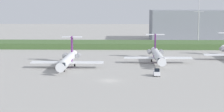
{
  "coord_description": "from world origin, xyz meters",
  "views": [
    {
      "loc": [
        3.33,
        -100.16,
        20.25
      ],
      "look_at": [
        0.0,
        26.21,
        3.0
      ],
      "focal_mm": 62.25,
      "sensor_mm": 36.0,
      "label": 1
    }
  ],
  "objects_px": {
    "antenna_mast": "(199,24)",
    "safety_cone_front_marker": "(158,71)",
    "regional_jet_third": "(68,59)",
    "baggage_tug": "(157,73)",
    "regional_jet_fourth": "(157,55)"
  },
  "relations": [
    {
      "from": "safety_cone_front_marker",
      "to": "baggage_tug",
      "type": "bearing_deg",
      "value": -98.87
    },
    {
      "from": "regional_jet_fourth",
      "to": "baggage_tug",
      "type": "relative_size",
      "value": 9.69
    },
    {
      "from": "regional_jet_fourth",
      "to": "antenna_mast",
      "type": "height_order",
      "value": "antenna_mast"
    },
    {
      "from": "regional_jet_fourth",
      "to": "antenna_mast",
      "type": "xyz_separation_m",
      "value": [
        24.43,
        54.85,
        7.76
      ]
    },
    {
      "from": "regional_jet_third",
      "to": "regional_jet_fourth",
      "type": "relative_size",
      "value": 1.0
    },
    {
      "from": "regional_jet_fourth",
      "to": "safety_cone_front_marker",
      "type": "xyz_separation_m",
      "value": [
        -1.46,
        -18.91,
        -2.26
      ]
    },
    {
      "from": "regional_jet_fourth",
      "to": "baggage_tug",
      "type": "distance_m",
      "value": 25.5
    },
    {
      "from": "safety_cone_front_marker",
      "to": "antenna_mast",
      "type": "bearing_deg",
      "value": 70.66
    },
    {
      "from": "regional_jet_third",
      "to": "regional_jet_fourth",
      "type": "distance_m",
      "value": 31.3
    },
    {
      "from": "regional_jet_third",
      "to": "baggage_tug",
      "type": "distance_m",
      "value": 30.56
    },
    {
      "from": "antenna_mast",
      "to": "safety_cone_front_marker",
      "type": "distance_m",
      "value": 78.81
    },
    {
      "from": "regional_jet_third",
      "to": "baggage_tug",
      "type": "bearing_deg",
      "value": -28.25
    },
    {
      "from": "baggage_tug",
      "to": "regional_jet_fourth",
      "type": "bearing_deg",
      "value": 84.46
    },
    {
      "from": "antenna_mast",
      "to": "safety_cone_front_marker",
      "type": "xyz_separation_m",
      "value": [
        -25.89,
        -73.76,
        -10.02
      ]
    },
    {
      "from": "antenna_mast",
      "to": "baggage_tug",
      "type": "relative_size",
      "value": 7.77
    }
  ]
}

